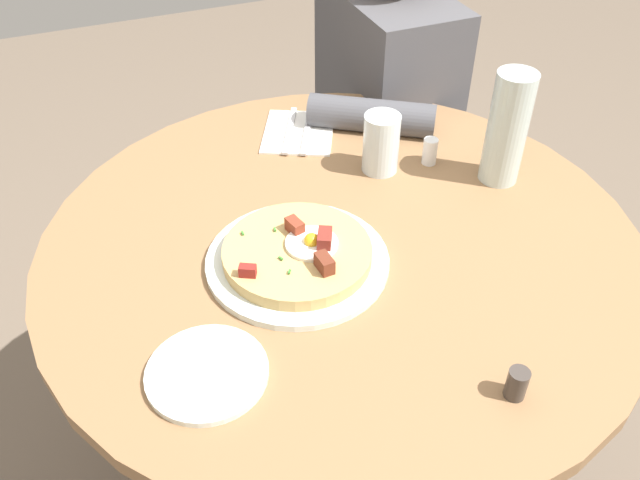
{
  "coord_description": "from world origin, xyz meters",
  "views": [
    {
      "loc": [
        -0.78,
        0.36,
        1.46
      ],
      "look_at": [
        -0.02,
        0.05,
        0.77
      ],
      "focal_mm": 37.17,
      "sensor_mm": 36.0,
      "label": 1
    }
  ],
  "objects_px": {
    "fork": "(290,130)",
    "knife": "(307,131)",
    "water_bottle": "(507,129)",
    "pizza_plate": "(298,261)",
    "pepper_shaker": "(517,384)",
    "water_glass": "(381,143)",
    "salt_shaker": "(430,151)",
    "person_seated": "(381,155)",
    "breakfast_pizza": "(298,252)",
    "bread_plate": "(207,373)",
    "dining_table": "(339,309)"
  },
  "relations": [
    {
      "from": "fork",
      "to": "knife",
      "type": "relative_size",
      "value": 1.0
    },
    {
      "from": "knife",
      "to": "water_bottle",
      "type": "height_order",
      "value": "water_bottle"
    },
    {
      "from": "pizza_plate",
      "to": "water_bottle",
      "type": "distance_m",
      "value": 0.45
    },
    {
      "from": "pizza_plate",
      "to": "pepper_shaker",
      "type": "xyz_separation_m",
      "value": [
        -0.34,
        -0.17,
        0.02
      ]
    },
    {
      "from": "pizza_plate",
      "to": "water_glass",
      "type": "bearing_deg",
      "value": -51.35
    },
    {
      "from": "fork",
      "to": "water_bottle",
      "type": "bearing_deg",
      "value": 71.78
    },
    {
      "from": "water_bottle",
      "to": "knife",
      "type": "bearing_deg",
      "value": 43.71
    },
    {
      "from": "fork",
      "to": "salt_shaker",
      "type": "xyz_separation_m",
      "value": [
        -0.21,
        -0.21,
        0.02
      ]
    },
    {
      "from": "salt_shaker",
      "to": "pepper_shaker",
      "type": "bearing_deg",
      "value": 162.16
    },
    {
      "from": "water_bottle",
      "to": "water_glass",
      "type": "bearing_deg",
      "value": 60.04
    },
    {
      "from": "person_seated",
      "to": "pizza_plate",
      "type": "xyz_separation_m",
      "value": [
        -0.56,
        0.44,
        0.25
      ]
    },
    {
      "from": "person_seated",
      "to": "knife",
      "type": "xyz_separation_m",
      "value": [
        -0.2,
        0.28,
        0.25
      ]
    },
    {
      "from": "breakfast_pizza",
      "to": "pepper_shaker",
      "type": "height_order",
      "value": "breakfast_pizza"
    },
    {
      "from": "bread_plate",
      "to": "pizza_plate",
      "type": "bearing_deg",
      "value": -49.77
    },
    {
      "from": "fork",
      "to": "water_bottle",
      "type": "distance_m",
      "value": 0.44
    },
    {
      "from": "person_seated",
      "to": "knife",
      "type": "bearing_deg",
      "value": 124.98
    },
    {
      "from": "pizza_plate",
      "to": "salt_shaker",
      "type": "height_order",
      "value": "salt_shaker"
    },
    {
      "from": "pizza_plate",
      "to": "knife",
      "type": "distance_m",
      "value": 0.4
    },
    {
      "from": "person_seated",
      "to": "pepper_shaker",
      "type": "distance_m",
      "value": 0.98
    },
    {
      "from": "knife",
      "to": "pepper_shaker",
      "type": "height_order",
      "value": "pepper_shaker"
    },
    {
      "from": "dining_table",
      "to": "water_bottle",
      "type": "xyz_separation_m",
      "value": [
        0.04,
        -0.34,
        0.28
      ]
    },
    {
      "from": "water_bottle",
      "to": "breakfast_pizza",
      "type": "bearing_deg",
      "value": 100.87
    },
    {
      "from": "pizza_plate",
      "to": "fork",
      "type": "distance_m",
      "value": 0.4
    },
    {
      "from": "pepper_shaker",
      "to": "person_seated",
      "type": "bearing_deg",
      "value": -16.7
    },
    {
      "from": "knife",
      "to": "water_glass",
      "type": "distance_m",
      "value": 0.2
    },
    {
      "from": "person_seated",
      "to": "salt_shaker",
      "type": "distance_m",
      "value": 0.48
    },
    {
      "from": "bread_plate",
      "to": "water_glass",
      "type": "bearing_deg",
      "value": -50.64
    },
    {
      "from": "dining_table",
      "to": "water_glass",
      "type": "xyz_separation_m",
      "value": [
        0.15,
        -0.15,
        0.23
      ]
    },
    {
      "from": "breakfast_pizza",
      "to": "water_bottle",
      "type": "height_order",
      "value": "water_bottle"
    },
    {
      "from": "water_glass",
      "to": "water_bottle",
      "type": "height_order",
      "value": "water_bottle"
    },
    {
      "from": "breakfast_pizza",
      "to": "water_glass",
      "type": "xyz_separation_m",
      "value": [
        0.19,
        -0.24,
        0.03
      ]
    },
    {
      "from": "pizza_plate",
      "to": "bread_plate",
      "type": "xyz_separation_m",
      "value": [
        -0.16,
        0.19,
        -0.0
      ]
    },
    {
      "from": "fork",
      "to": "breakfast_pizza",
      "type": "bearing_deg",
      "value": 8.1
    },
    {
      "from": "pizza_plate",
      "to": "water_bottle",
      "type": "height_order",
      "value": "water_bottle"
    },
    {
      "from": "bread_plate",
      "to": "knife",
      "type": "bearing_deg",
      "value": -33.71
    },
    {
      "from": "dining_table",
      "to": "knife",
      "type": "xyz_separation_m",
      "value": [
        0.33,
        -0.07,
        0.18
      ]
    },
    {
      "from": "person_seated",
      "to": "water_bottle",
      "type": "bearing_deg",
      "value": 178.66
    },
    {
      "from": "dining_table",
      "to": "water_bottle",
      "type": "height_order",
      "value": "water_bottle"
    },
    {
      "from": "person_seated",
      "to": "pepper_shaker",
      "type": "relative_size",
      "value": 24.74
    },
    {
      "from": "breakfast_pizza",
      "to": "knife",
      "type": "height_order",
      "value": "breakfast_pizza"
    },
    {
      "from": "fork",
      "to": "water_bottle",
      "type": "xyz_separation_m",
      "value": [
        -0.3,
        -0.3,
        0.1
      ]
    },
    {
      "from": "person_seated",
      "to": "fork",
      "type": "relative_size",
      "value": 6.31
    },
    {
      "from": "pepper_shaker",
      "to": "knife",
      "type": "bearing_deg",
      "value": 0.81
    },
    {
      "from": "breakfast_pizza",
      "to": "fork",
      "type": "xyz_separation_m",
      "value": [
        0.38,
        -0.13,
        -0.02
      ]
    },
    {
      "from": "salt_shaker",
      "to": "fork",
      "type": "bearing_deg",
      "value": 45.45
    },
    {
      "from": "knife",
      "to": "water_bottle",
      "type": "bearing_deg",
      "value": 70.14
    },
    {
      "from": "pizza_plate",
      "to": "breakfast_pizza",
      "type": "bearing_deg",
      "value": -118.57
    },
    {
      "from": "salt_shaker",
      "to": "water_glass",
      "type": "bearing_deg",
      "value": 80.16
    },
    {
      "from": "pizza_plate",
      "to": "water_glass",
      "type": "distance_m",
      "value": 0.31
    },
    {
      "from": "dining_table",
      "to": "water_bottle",
      "type": "relative_size",
      "value": 4.76
    }
  ]
}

